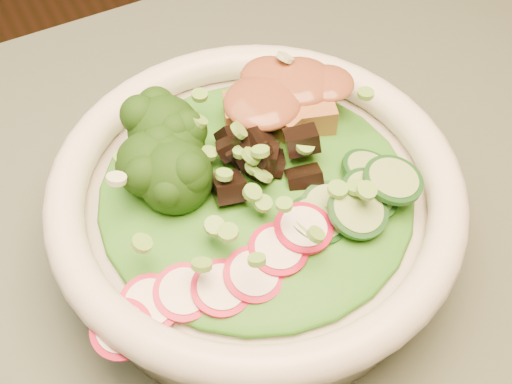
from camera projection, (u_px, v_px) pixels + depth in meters
name	position (u px, v px, depth m)	size (l,w,h in m)	color
salad_bowl	(256.00, 210.00, 0.51)	(0.29, 0.29, 0.08)	white
lettuce_bed	(256.00, 191.00, 0.49)	(0.22, 0.22, 0.03)	#286715
broccoli_florets	(160.00, 160.00, 0.49)	(0.09, 0.08, 0.05)	black
radish_slices	(234.00, 275.00, 0.45)	(0.12, 0.04, 0.02)	#AB0D2E
cucumber_slices	(359.00, 200.00, 0.47)	(0.08, 0.08, 0.04)	#90B464
mushroom_heap	(261.00, 162.00, 0.49)	(0.08, 0.08, 0.04)	black
tofu_cubes	(280.00, 109.00, 0.52)	(0.10, 0.06, 0.04)	#A16335
peanut_sauce	(281.00, 96.00, 0.51)	(0.08, 0.06, 0.02)	brown
scallion_garnish	(256.00, 167.00, 0.47)	(0.21, 0.21, 0.03)	#6AA93B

